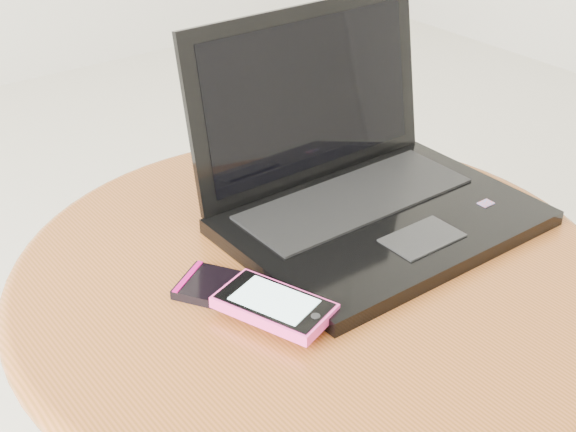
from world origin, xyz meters
TOP-DOWN VIEW (x-y plane):
  - table at (0.09, -0.01)m, footprint 0.63×0.63m
  - laptop at (0.19, 0.04)m, footprint 0.33×0.27m
  - phone_black at (-0.01, -0.01)m, footprint 0.10×0.12m
  - phone_pink at (0.00, -0.06)m, footprint 0.09×0.12m

SIDE VIEW (x-z plane):
  - table at x=0.09m, z-range 0.14..0.64m
  - phone_black at x=-0.01m, z-range 0.50..0.51m
  - phone_pink at x=0.00m, z-range 0.51..0.52m
  - laptop at x=0.19m, z-range 0.43..0.64m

